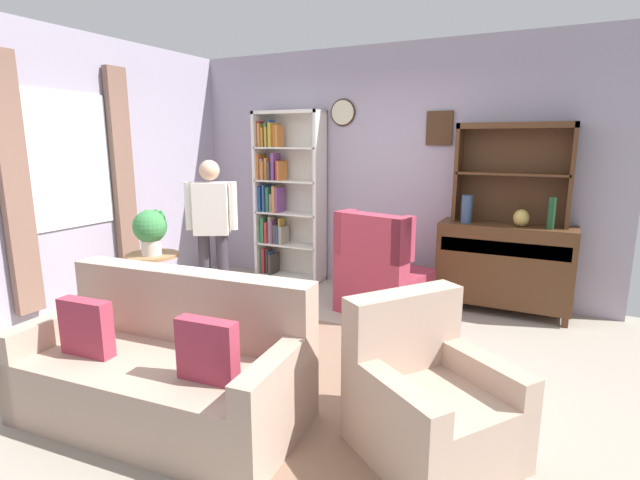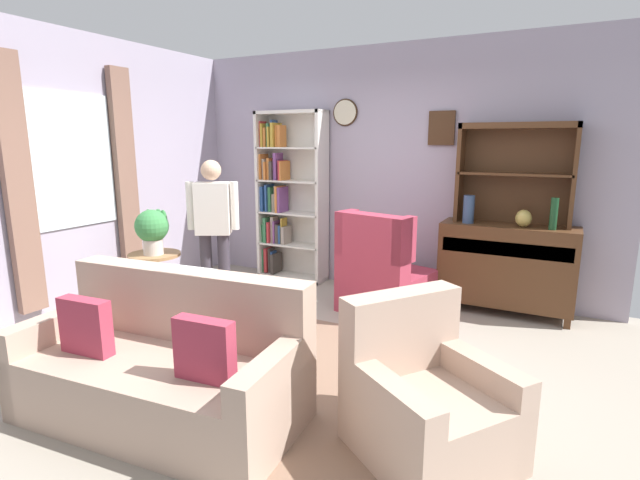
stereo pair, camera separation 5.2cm
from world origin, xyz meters
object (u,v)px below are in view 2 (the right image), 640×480
at_px(wingback_chair, 383,276).
at_px(bottle_wine, 554,214).
at_px(plant_stand, 156,276).
at_px(potted_plant_large, 153,228).
at_px(vase_tall, 469,209).
at_px(potted_plant_small, 132,306).
at_px(person_reading, 214,225).
at_px(sideboard, 506,265).
at_px(bookshelf, 286,197).
at_px(vase_round, 524,218).
at_px(couch_floral, 165,369).
at_px(sideboard_hutch, 516,160).
at_px(armchair_floral, 426,405).

bearing_deg(wingback_chair, bottle_wine, 17.73).
xyz_separation_m(bottle_wine, plant_stand, (-3.58, -1.55, -0.69)).
relative_size(plant_stand, potted_plant_large, 1.36).
relative_size(bottle_wine, plant_stand, 0.49).
height_order(vase_tall, potted_plant_large, vase_tall).
xyz_separation_m(wingback_chair, potted_plant_small, (-2.02, -1.44, -0.20)).
distance_m(potted_plant_small, person_reading, 1.10).
height_order(wingback_chair, potted_plant_small, wingback_chair).
bearing_deg(potted_plant_large, vase_tall, 29.72).
bearing_deg(potted_plant_large, sideboard, 27.74).
xyz_separation_m(bookshelf, bottle_wine, (3.05, -0.17, 0.02)).
relative_size(vase_tall, person_reading, 0.18).
xyz_separation_m(wingback_chair, person_reading, (-1.54, -0.76, 0.52)).
relative_size(vase_round, potted_plant_large, 0.37).
bearing_deg(plant_stand, potted_plant_large, -39.35).
height_order(sideboard, vase_round, vase_round).
bearing_deg(person_reading, bottle_wine, 22.25).
bearing_deg(potted_plant_large, potted_plant_small, -86.10).
bearing_deg(person_reading, vase_round, 24.49).
bearing_deg(potted_plant_small, vase_tall, 35.14).
bearing_deg(sideboard, bookshelf, 178.23).
distance_m(plant_stand, potted_plant_small, 0.43).
bearing_deg(couch_floral, potted_plant_large, 137.58).
bearing_deg(potted_plant_small, couch_floral, -34.44).
bearing_deg(plant_stand, wingback_chair, 27.25).
distance_m(wingback_chair, plant_stand, 2.33).
relative_size(couch_floral, potted_plant_large, 4.10).
bearing_deg(vase_round, potted_plant_small, -149.21).
bearing_deg(sideboard_hutch, potted_plant_large, -150.73).
xyz_separation_m(vase_round, person_reading, (-2.78, -1.27, -0.10)).
xyz_separation_m(wingback_chair, potted_plant_large, (-2.04, -1.09, 0.51)).
relative_size(wingback_chair, potted_plant_large, 2.31).
height_order(wingback_chair, person_reading, person_reading).
bearing_deg(sideboard_hutch, armchair_floral, -92.20).
distance_m(sideboard, plant_stand, 3.59).
bearing_deg(bottle_wine, potted_plant_large, -156.11).
bearing_deg(sideboard, potted_plant_small, -147.30).
distance_m(armchair_floral, wingback_chair, 2.27).
height_order(bottle_wine, potted_plant_large, bottle_wine).
bearing_deg(bookshelf, plant_stand, -106.96).
bearing_deg(plant_stand, bookshelf, 73.04).
xyz_separation_m(sideboard_hutch, bottle_wine, (0.39, -0.20, -0.49)).
distance_m(bookshelf, plant_stand, 1.92).
xyz_separation_m(sideboard_hutch, plant_stand, (-3.19, -1.75, -1.18)).
distance_m(bookshelf, bottle_wine, 3.06).
bearing_deg(bottle_wine, person_reading, -157.75).
bearing_deg(plant_stand, vase_tall, 29.11).
bearing_deg(wingback_chair, person_reading, -153.59).
height_order(sideboard, vase_tall, vase_tall).
relative_size(armchair_floral, potted_plant_small, 3.36).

